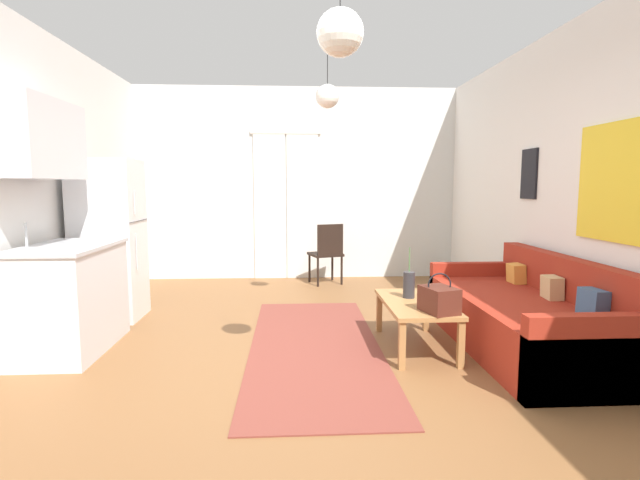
% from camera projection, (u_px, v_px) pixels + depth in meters
% --- Properties ---
extents(ground_plane, '(5.34, 8.08, 0.10)m').
position_uv_depth(ground_plane, '(304.00, 380.00, 3.60)').
color(ground_plane, brown).
extents(wall_back, '(4.94, 0.13, 2.84)m').
position_uv_depth(wall_back, '(297.00, 185.00, 7.19)').
color(wall_back, silver).
rests_on(wall_back, ground_plane).
extents(wall_right, '(0.12, 7.68, 2.84)m').
position_uv_depth(wall_right, '(627.00, 183.00, 3.57)').
color(wall_right, white).
rests_on(wall_right, ground_plane).
extents(area_rug, '(1.12, 2.99, 0.01)m').
position_uv_depth(area_rug, '(315.00, 346.00, 4.18)').
color(area_rug, brown).
rests_on(area_rug, ground_plane).
extents(couch, '(0.95, 2.15, 0.80)m').
position_uv_depth(couch, '(529.00, 319.00, 4.09)').
color(couch, maroon).
rests_on(couch, ground_plane).
extents(coffee_table, '(0.54, 1.04, 0.41)m').
position_uv_depth(coffee_table, '(416.00, 307.00, 4.12)').
color(coffee_table, '#A87542').
rests_on(coffee_table, ground_plane).
extents(bamboo_vase, '(0.10, 0.10, 0.45)m').
position_uv_depth(bamboo_vase, '(409.00, 285.00, 4.24)').
color(bamboo_vase, '#2D2D33').
rests_on(bamboo_vase, coffee_table).
extents(handbag, '(0.30, 0.34, 0.32)m').
position_uv_depth(handbag, '(439.00, 299.00, 3.75)').
color(handbag, '#512319').
rests_on(handbag, coffee_table).
extents(refrigerator, '(0.64, 0.60, 1.67)m').
position_uv_depth(refrigerator, '(109.00, 240.00, 5.00)').
color(refrigerator, white).
rests_on(refrigerator, ground_plane).
extents(kitchen_counter, '(0.64, 1.10, 2.10)m').
position_uv_depth(kitchen_counter, '(63.00, 260.00, 4.01)').
color(kitchen_counter, silver).
rests_on(kitchen_counter, ground_plane).
extents(accent_chair, '(0.52, 0.51, 0.87)m').
position_uv_depth(accent_chair, '(327.00, 251.00, 6.76)').
color(accent_chair, black).
rests_on(accent_chair, ground_plane).
extents(pendant_lamp_near, '(0.28, 0.28, 0.68)m').
position_uv_depth(pendant_lamp_near, '(340.00, 33.00, 2.83)').
color(pendant_lamp_near, black).
extents(pendant_lamp_far, '(0.25, 0.25, 0.65)m').
position_uv_depth(pendant_lamp_far, '(327.00, 96.00, 4.94)').
color(pendant_lamp_far, black).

